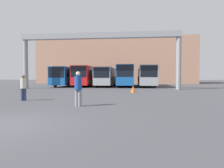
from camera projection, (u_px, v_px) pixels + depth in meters
The scene contains 10 objects.
building_backdrop at pixel (116, 62), 51.00m from camera, with size 37.20×12.00×10.73m.
overhead_gantry at pixel (99, 44), 25.25m from camera, with size 20.28×0.80×7.10m.
bus_slot_0 at pixel (68, 76), 33.05m from camera, with size 2.52×10.33×3.04m.
bus_slot_1 at pixel (88, 75), 33.73m from camera, with size 2.48×12.39×3.15m.
bus_slot_2 at pixel (107, 76), 32.51m from camera, with size 2.46×10.63×2.97m.
bus_slot_3 at pixel (126, 75), 32.49m from camera, with size 2.47×11.30×3.28m.
bus_slot_4 at pixel (146, 75), 32.65m from camera, with size 2.51×12.30×3.20m.
pedestrian_near_center at pixel (78, 88), 10.36m from camera, with size 0.38×0.38×1.81m.
pedestrian_mid_left at pixel (23, 87), 12.85m from camera, with size 0.35×0.35×1.66m.
traffic_cone at pixel (133, 89), 19.41m from camera, with size 0.49×0.49×0.67m.
Camera 1 is at (4.37, -5.60, 1.53)m, focal length 32.00 mm.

